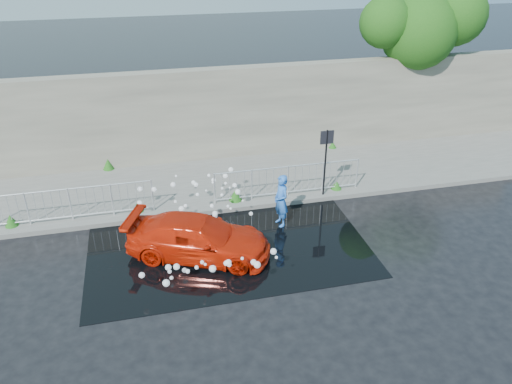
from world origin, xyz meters
TOP-DOWN VIEW (x-y plane):
  - ground at (0.00, 0.00)m, footprint 90.00×90.00m
  - pavement at (0.00, 5.00)m, footprint 30.00×4.00m
  - curb at (0.00, 3.00)m, footprint 30.00×0.25m
  - retaining_wall at (0.00, 7.20)m, footprint 30.00×0.60m
  - puddle at (0.50, 1.00)m, footprint 8.00×5.00m
  - sign_post at (4.20, 3.10)m, footprint 0.45×0.06m
  - tree at (9.73, 7.41)m, footprint 5.26×3.03m
  - railing_left at (-4.00, 3.35)m, footprint 5.05×0.05m
  - railing_right at (3.00, 3.35)m, footprint 5.05×0.05m
  - weeds at (-0.56, 4.51)m, footprint 12.17×3.93m
  - water_spray at (-0.17, 1.39)m, footprint 3.55×5.62m
  - red_car at (-0.37, 0.73)m, footprint 4.34×3.06m
  - person at (2.32, 1.80)m, footprint 0.52×0.68m

SIDE VIEW (x-z plane):
  - ground at x=0.00m, z-range 0.00..0.00m
  - puddle at x=0.50m, z-range 0.00..0.01m
  - pavement at x=0.00m, z-range 0.00..0.15m
  - curb at x=0.00m, z-range 0.00..0.16m
  - weeds at x=-0.56m, z-range 0.12..0.53m
  - red_car at x=-0.37m, z-range 0.00..1.17m
  - railing_left at x=-4.00m, z-range 0.19..1.29m
  - railing_right at x=3.00m, z-range 0.19..1.29m
  - water_spray at x=-0.17m, z-range 0.22..1.29m
  - person at x=2.32m, z-range 0.00..1.69m
  - sign_post at x=4.20m, z-range 0.47..2.97m
  - retaining_wall at x=0.00m, z-range 0.15..3.65m
  - tree at x=9.73m, z-range 1.59..8.04m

